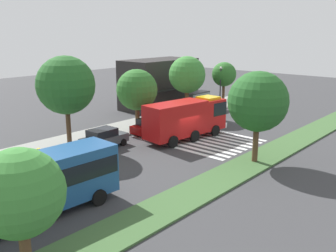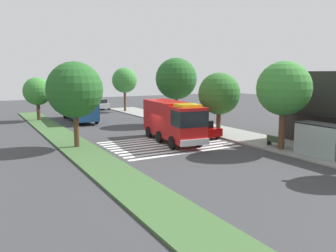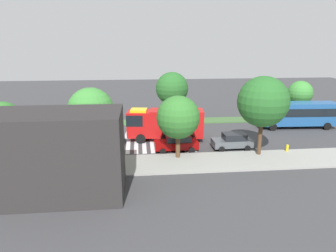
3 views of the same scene
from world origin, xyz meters
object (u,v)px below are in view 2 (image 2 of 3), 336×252
parked_car_west (101,104)px  median_tree_far_west (37,91)px  parked_car_mid (169,121)px  parked_car_east (200,128)px  transit_bus (79,106)px  bus_stop_shelter (317,133)px  fire_truck (174,120)px  bench_near_shelter (275,141)px  sidewalk_tree_east (284,89)px  sidewalk_tree_far_west (125,80)px  sidewalk_tree_west (176,79)px  median_tree_west (75,90)px  sidewalk_tree_center (219,94)px  fire_hydrant (160,118)px

parked_car_west → median_tree_far_west: 16.16m
parked_car_mid → parked_car_east: bearing=-1.4°
transit_bus → bus_stop_shelter: (28.79, 9.89, -0.18)m
fire_truck → bus_stop_shelter: fire_truck is taller
transit_bus → bench_near_shelter: bearing=-155.6°
sidewalk_tree_east → parked_car_mid: bearing=-171.4°
transit_bus → bench_near_shelter: transit_bus is taller
sidewalk_tree_far_west → sidewalk_tree_east: size_ratio=0.99×
sidewalk_tree_far_west → sidewalk_tree_west: (16.41, 0.00, 0.47)m
parked_car_mid → bench_near_shelter: 13.85m
parked_car_west → sidewalk_tree_east: 39.13m
parked_car_east → median_tree_west: 12.76m
parked_car_west → sidewalk_tree_center: 30.84m
parked_car_west → sidewalk_tree_far_west: 7.48m
sidewalk_tree_east → parked_car_east: bearing=-165.3°
parked_car_east → bus_stop_shelter: bus_stop_shelter is taller
sidewalk_tree_far_west → sidewalk_tree_west: 16.42m
parked_car_west → bus_stop_shelter: bus_stop_shelter is taller
fire_truck → fire_hydrant: size_ratio=13.27×
parked_car_east → sidewalk_tree_west: size_ratio=0.59×
parked_car_mid → fire_hydrant: size_ratio=6.21×
fire_hydrant → sidewalk_tree_east: bearing=1.4°
median_tree_far_west → sidewalk_tree_west: bearing=50.3°
parked_car_east → bus_stop_shelter: (11.43, 2.55, 1.01)m
parked_car_east → bench_near_shelter: (7.43, 2.57, -0.29)m
parked_car_mid → fire_hydrant: 5.70m
bus_stop_shelter → sidewalk_tree_east: size_ratio=0.49×
sidewalk_tree_center → sidewalk_tree_east: (8.26, 0.00, 0.82)m
sidewalk_tree_far_west → median_tree_far_west: 15.04m
sidewalk_tree_west → sidewalk_tree_center: (8.42, 0.00, -1.39)m
sidewalk_tree_east → parked_car_west: bearing=-176.8°
fire_truck → transit_bus: size_ratio=0.87×
sidewalk_tree_center → median_tree_west: 14.33m
bus_stop_shelter → sidewalk_tree_west: 20.05m
bus_stop_shelter → median_tree_west: size_ratio=0.49×
transit_bus → median_tree_west: 17.44m
sidewalk_tree_far_west → sidewalk_tree_east: (33.09, 0.00, -0.09)m
sidewalk_tree_far_west → sidewalk_tree_center: 24.85m
parked_car_west → sidewalk_tree_far_west: sidewalk_tree_far_west is taller
parked_car_east → median_tree_west: size_ratio=0.66×
bench_near_shelter → sidewalk_tree_east: 4.59m
fire_hydrant → bus_stop_shelter: bearing=2.1°
fire_truck → sidewalk_tree_far_west: sidewalk_tree_far_west is taller
fire_truck → sidewalk_tree_west: size_ratio=1.16×
sidewalk_tree_center → sidewalk_tree_east: size_ratio=0.87×
bus_stop_shelter → sidewalk_tree_west: (-19.70, -0.35, 3.74)m
bus_stop_shelter → bench_near_shelter: 4.20m
sidewalk_tree_east → sidewalk_tree_west: bearing=180.0°
bus_stop_shelter → sidewalk_tree_east: 4.39m
parked_car_east → bus_stop_shelter: 11.76m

